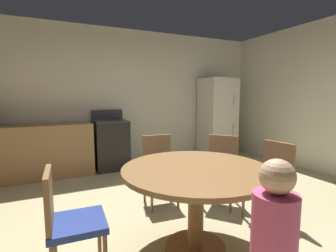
{
  "coord_description": "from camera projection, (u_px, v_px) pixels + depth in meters",
  "views": [
    {
      "loc": [
        -1.38,
        -2.2,
        1.39
      ],
      "look_at": [
        0.12,
        1.03,
        0.94
      ],
      "focal_mm": 26.53,
      "sensor_mm": 36.0,
      "label": 1
    }
  ],
  "objects": [
    {
      "name": "oven_range",
      "position": [
        111.0,
        144.0,
        4.7
      ],
      "size": [
        0.6,
        0.6,
        1.1
      ],
      "color": "black",
      "rests_on": "ground"
    },
    {
      "name": "chair_northeast",
      "position": [
        221.0,
        165.0,
        3.16
      ],
      "size": [
        0.56,
        0.56,
        0.87
      ],
      "rotation": [
        0.0,
        0.0,
        3.86
      ],
      "color": "olive",
      "rests_on": "ground"
    },
    {
      "name": "chair_west",
      "position": [
        67.0,
        219.0,
        1.8
      ],
      "size": [
        0.42,
        0.42,
        0.87
      ],
      "rotation": [
        0.0,
        0.0,
        6.24
      ],
      "color": "olive",
      "rests_on": "ground"
    },
    {
      "name": "kitchen_counter",
      "position": [
        30.0,
        152.0,
        4.14
      ],
      "size": [
        2.01,
        0.6,
        0.9
      ],
      "primitive_type": "cube",
      "color": "#9E754C",
      "rests_on": "ground"
    },
    {
      "name": "chair_east",
      "position": [
        271.0,
        176.0,
        2.76
      ],
      "size": [
        0.45,
        0.45,
        0.87
      ],
      "rotation": [
        0.0,
        0.0,
        3.27
      ],
      "color": "olive",
      "rests_on": "ground"
    },
    {
      "name": "chair_north",
      "position": [
        159.0,
        165.0,
        3.19
      ],
      "size": [
        0.43,
        0.43,
        0.87
      ],
      "rotation": [
        0.0,
        0.0,
        4.63
      ],
      "color": "olive",
      "rests_on": "ground"
    },
    {
      "name": "refrigerator",
      "position": [
        217.0,
        118.0,
        5.6
      ],
      "size": [
        0.68,
        0.68,
        1.76
      ],
      "color": "silver",
      "rests_on": "ground"
    },
    {
      "name": "wall_back",
      "position": [
        126.0,
        97.0,
        5.12
      ],
      "size": [
        6.15,
        0.12,
        2.7
      ],
      "primitive_type": "cube",
      "color": "silver",
      "rests_on": "ground"
    },
    {
      "name": "ground_plane",
      "position": [
        197.0,
        222.0,
        2.73
      ],
      "size": [
        14.0,
        14.0,
        0.0
      ],
      "primitive_type": "plane",
      "color": "tan"
    },
    {
      "name": "dining_table",
      "position": [
        196.0,
        184.0,
        2.19
      ],
      "size": [
        1.31,
        1.31,
        0.76
      ],
      "color": "olive",
      "rests_on": "ground"
    }
  ]
}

